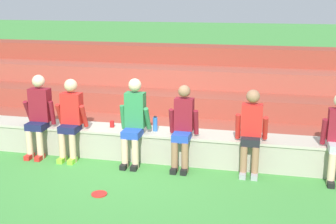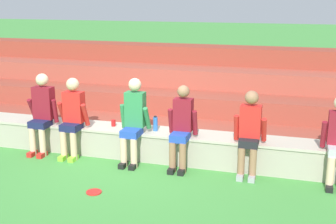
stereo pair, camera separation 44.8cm
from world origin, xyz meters
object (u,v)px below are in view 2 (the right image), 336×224
(person_center, at_px, (133,119))
(plastic_cup_middle, at_px, (113,123))
(water_bottle_near_left, at_px, (155,124))
(person_far_left, at_px, (42,111))
(frisbee, at_px, (94,192))
(person_left_of_center, at_px, (72,115))
(person_far_right, at_px, (250,131))
(person_right_of_center, at_px, (181,126))

(person_center, relative_size, plastic_cup_middle, 12.47)
(person_center, xyz_separation_m, water_bottle_near_left, (0.30, 0.27, -0.13))
(person_far_left, height_order, frisbee, person_far_left)
(person_left_of_center, relative_size, frisbee, 6.16)
(person_left_of_center, distance_m, person_far_right, 3.04)
(person_right_of_center, distance_m, water_bottle_near_left, 0.60)
(person_far_left, bearing_deg, plastic_cup_middle, 13.85)
(person_far_right, bearing_deg, person_left_of_center, -179.80)
(person_far_left, relative_size, person_right_of_center, 1.05)
(plastic_cup_middle, height_order, frisbee, plastic_cup_middle)
(person_far_right, distance_m, plastic_cup_middle, 2.45)
(person_far_left, relative_size, person_center, 1.00)
(person_far_left, xyz_separation_m, person_center, (1.74, -0.01, -0.01))
(person_right_of_center, bearing_deg, person_left_of_center, -179.25)
(person_left_of_center, distance_m, person_center, 1.12)
(person_left_of_center, xyz_separation_m, person_right_of_center, (1.95, 0.03, -0.03))
(frisbee, bearing_deg, person_left_of_center, 127.77)
(plastic_cup_middle, distance_m, frisbee, 1.76)
(person_far_left, bearing_deg, person_right_of_center, -0.21)
(person_right_of_center, bearing_deg, person_far_right, -0.79)
(person_far_right, relative_size, frisbee, 5.98)
(person_left_of_center, distance_m, person_right_of_center, 1.95)
(person_far_right, distance_m, frisbee, 2.52)
(water_bottle_near_left, relative_size, frisbee, 1.17)
(person_right_of_center, xyz_separation_m, frisbee, (-0.95, -1.31, -0.70))
(person_left_of_center, xyz_separation_m, frisbee, (1.00, -1.29, -0.74))
(person_far_left, height_order, person_far_right, person_far_left)
(person_right_of_center, distance_m, plastic_cup_middle, 1.37)
(person_left_of_center, bearing_deg, person_center, 1.35)
(plastic_cup_middle, bearing_deg, water_bottle_near_left, -3.41)
(water_bottle_near_left, height_order, plastic_cup_middle, water_bottle_near_left)
(person_far_left, bearing_deg, person_center, -0.28)
(frisbee, bearing_deg, person_far_left, 140.73)
(water_bottle_near_left, bearing_deg, plastic_cup_middle, 176.59)
(person_left_of_center, xyz_separation_m, water_bottle_near_left, (1.41, 0.29, -0.12))
(person_far_left, distance_m, person_right_of_center, 2.56)
(person_center, xyz_separation_m, person_far_right, (1.92, -0.02, -0.04))
(person_center, relative_size, person_far_right, 1.06)
(person_right_of_center, bearing_deg, person_far_left, 179.79)
(person_left_of_center, height_order, person_center, person_center)
(person_center, distance_m, person_right_of_center, 0.83)
(person_far_left, height_order, plastic_cup_middle, person_far_left)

